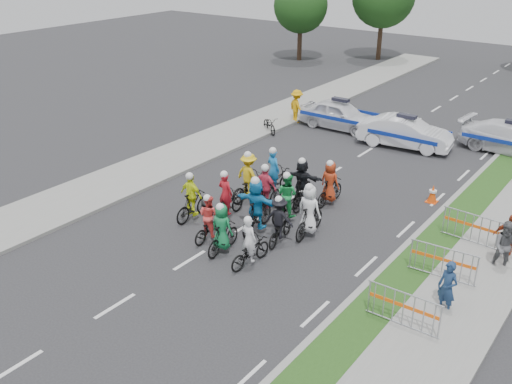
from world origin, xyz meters
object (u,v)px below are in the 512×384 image
Objects in this scene: rider_6 at (226,202)px; rider_8 at (287,201)px; rider_4 at (280,224)px; tree_0 at (301,6)px; rider_1 at (222,233)px; cone_0 at (433,194)px; police_car_0 at (340,115)px; rider_9 at (266,193)px; barrier_0 at (403,311)px; rider_7 at (309,215)px; rider_3 at (192,201)px; rider_13 at (330,187)px; barrier_1 at (443,264)px; rider_12 at (274,178)px; rider_11 at (302,184)px; spectator_1 at (506,247)px; rider_2 at (210,222)px; police_car_1 at (405,132)px; parked_bike at (270,125)px; rider_5 at (257,209)px; marshal_hiviz at (297,106)px; rider_10 at (249,181)px; rider_0 at (250,249)px; spectator_2 at (509,237)px; barrier_2 at (472,230)px; spectator_0 at (447,288)px.

rider_8 is at bearing -146.78° from rider_6.
tree_0 is at bearing -68.40° from rider_4.
rider_1 is 8.61m from cone_0.
rider_9 is at bearing -165.43° from police_car_0.
rider_4 reaches higher than barrier_0.
rider_3 is at bearing 16.82° from rider_7.
barrier_1 is at bearing 155.87° from rider_13.
rider_12 is 6.07m from cone_0.
rider_11 is 7.44m from spectator_1.
police_car_1 is (1.50, 12.37, 0.10)m from rider_2.
rider_12 is 7.47m from parked_bike.
police_car_0 is (-3.29, 11.63, -0.12)m from rider_5.
rider_7 is 12.64m from marshal_hiviz.
rider_12 reaches higher than rider_9.
rider_10 is (-0.86, 3.29, 0.13)m from rider_2.
rider_5 reaches higher than rider_0.
rider_5 is at bearing -124.15° from cone_0.
rider_4 is 2.56m from rider_6.
rider_5 reaches higher than marshal_hiviz.
rider_8 reaches higher than spectator_2.
spectator_2 is at bearing -153.84° from rider_2.
rider_8 reaches higher than barrier_2.
rider_10 is at bearing -53.83° from rider_5.
rider_4 is at bearing 57.45° from rider_7.
rider_11 is 0.30× the size of tree_0.
rider_7 reaches higher than rider_4.
tree_0 is at bearing -66.82° from rider_5.
rider_6 is 0.93× the size of rider_10.
rider_5 is 0.47× the size of police_car_1.
spectator_2 is (7.02, 1.82, 0.09)m from rider_8.
rider_2 is at bearing -123.98° from cone_0.
spectator_1 is (7.43, -0.38, 0.04)m from rider_11.
barrier_2 is at bearing -128.40° from rider_0.
rider_11 reaches higher than rider_1.
barrier_0 is at bearing 136.29° from rider_13.
rider_3 is 0.92× the size of barrier_1.
rider_9 is 0.95× the size of barrier_2.
rider_10 reaches higher than spectator_1.
rider_8 reaches higher than parked_bike.
spectator_0 is at bearing 162.62° from marshal_hiviz.
tree_0 reaches higher than rider_5.
rider_11 is 1.03m from rider_13.
rider_11 is 7.56m from spectator_0.
rider_8 is at bearing 170.25° from police_car_1.
marshal_hiviz is (-3.87, 9.25, 0.13)m from rider_10.
cone_0 is at bearing -135.17° from rider_3.
barrier_2 is at bearing -157.79° from rider_8.
rider_9 reaches higher than rider_4.
rider_5 is 1.14× the size of marshal_hiviz.
tree_0 is (-15.43, 21.83, 3.48)m from rider_13.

